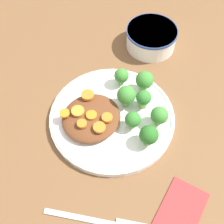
{
  "coord_description": "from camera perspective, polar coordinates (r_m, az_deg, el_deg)",
  "views": [
    {
      "loc": [
        -0.26,
        -0.26,
        0.57
      ],
      "look_at": [
        0.0,
        0.0,
        0.03
      ],
      "focal_mm": 50.0,
      "sensor_mm": 36.0,
      "label": 1
    }
  ],
  "objects": [
    {
      "name": "ground_plane",
      "position": [
        0.68,
        -0.0,
        -1.38
      ],
      "size": [
        4.0,
        4.0,
        0.0
      ],
      "primitive_type": "plane",
      "color": "brown"
    },
    {
      "name": "plate",
      "position": [
        0.67,
        -0.0,
        -0.94
      ],
      "size": [
        0.27,
        0.27,
        0.02
      ],
      "color": "white",
      "rests_on": "ground_plane"
    },
    {
      "name": "dip_bowl",
      "position": [
        0.81,
        7.2,
        13.45
      ],
      "size": [
        0.13,
        0.13,
        0.05
      ],
      "color": "white",
      "rests_on": "ground_plane"
    },
    {
      "name": "stew_mound",
      "position": [
        0.65,
        -3.81,
        -1.02
      ],
      "size": [
        0.13,
        0.12,
        0.02
      ],
      "primitive_type": "ellipsoid",
      "color": "brown",
      "rests_on": "plate"
    },
    {
      "name": "broccoli_floret_0",
      "position": [
        0.7,
        1.73,
        6.59
      ],
      "size": [
        0.03,
        0.03,
        0.05
      ],
      "color": "#759E51",
      "rests_on": "plate"
    },
    {
      "name": "broccoli_floret_1",
      "position": [
        0.63,
        3.83,
        -1.43
      ],
      "size": [
        0.03,
        0.03,
        0.04
      ],
      "color": "#7FA85B",
      "rests_on": "plate"
    },
    {
      "name": "broccoli_floret_2",
      "position": [
        0.66,
        5.79,
        2.46
      ],
      "size": [
        0.03,
        0.03,
        0.05
      ],
      "color": "#759E51",
      "rests_on": "plate"
    },
    {
      "name": "broccoli_floret_3",
      "position": [
        0.66,
        2.32,
        3.28
      ],
      "size": [
        0.04,
        0.04,
        0.05
      ],
      "color": "#7FA85B",
      "rests_on": "plate"
    },
    {
      "name": "broccoli_floret_4",
      "position": [
        0.61,
        6.76,
        -4.25
      ],
      "size": [
        0.04,
        0.04,
        0.05
      ],
      "color": "#759E51",
      "rests_on": "plate"
    },
    {
      "name": "broccoli_floret_5",
      "position": [
        0.69,
        5.79,
        5.88
      ],
      "size": [
        0.04,
        0.04,
        0.06
      ],
      "color": "#759E51",
      "rests_on": "plate"
    },
    {
      "name": "broccoli_floret_6",
      "position": [
        0.64,
        8.65,
        -0.66
      ],
      "size": [
        0.04,
        0.04,
        0.05
      ],
      "color": "#759E51",
      "rests_on": "plate"
    },
    {
      "name": "carrot_slice_0",
      "position": [
        0.67,
        -4.48,
        3.12
      ],
      "size": [
        0.03,
        0.03,
        0.01
      ],
      "primitive_type": "cylinder",
      "color": "orange",
      "rests_on": "stew_mound"
    },
    {
      "name": "carrot_slice_1",
      "position": [
        0.64,
        -3.77,
        -0.57
      ],
      "size": [
        0.02,
        0.02,
        0.0
      ],
      "primitive_type": "cylinder",
      "color": "orange",
      "rests_on": "stew_mound"
    },
    {
      "name": "carrot_slice_2",
      "position": [
        0.63,
        -0.9,
        -1.04
      ],
      "size": [
        0.02,
        0.02,
        0.01
      ],
      "primitive_type": "cylinder",
      "color": "orange",
      "rests_on": "stew_mound"
    },
    {
      "name": "carrot_slice_3",
      "position": [
        0.65,
        -6.28,
        0.17
      ],
      "size": [
        0.03,
        0.03,
        0.01
      ],
      "primitive_type": "cylinder",
      "color": "orange",
      "rests_on": "stew_mound"
    },
    {
      "name": "carrot_slice_4",
      "position": [
        0.63,
        -5.53,
        -2.15
      ],
      "size": [
        0.02,
        0.02,
        0.01
      ],
      "primitive_type": "cylinder",
      "color": "orange",
      "rests_on": "stew_mound"
    },
    {
      "name": "carrot_slice_5",
      "position": [
        0.65,
        -8.68,
        -0.23
      ],
      "size": [
        0.02,
        0.02,
        0.01
      ],
      "primitive_type": "cylinder",
      "color": "orange",
      "rests_on": "stew_mound"
    },
    {
      "name": "carrot_slice_6",
      "position": [
        0.62,
        -2.33,
        -2.81
      ],
      "size": [
        0.03,
        0.03,
        0.01
      ],
      "primitive_type": "cylinder",
      "color": "orange",
      "rests_on": "stew_mound"
    },
    {
      "name": "fork",
      "position": [
        0.59,
        -1.23,
        -19.58
      ],
      "size": [
        0.12,
        0.17,
        0.01
      ],
      "rotation": [
        0.0,
        0.0,
        5.31
      ],
      "color": "silver",
      "rests_on": "ground_plane"
    },
    {
      "name": "napkin",
      "position": [
        0.61,
        12.49,
        -17.17
      ],
      "size": [
        0.13,
        0.1,
        0.01
      ],
      "rotation": [
        0.0,
        0.0,
        0.27
      ],
      "color": "#B73333",
      "rests_on": "ground_plane"
    }
  ]
}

